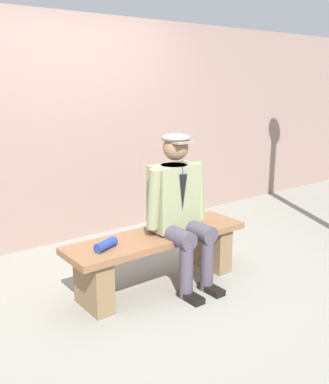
# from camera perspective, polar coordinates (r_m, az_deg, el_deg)

# --- Properties ---
(ground_plane) EXTENTS (30.00, 30.00, 0.00)m
(ground_plane) POSITION_cam_1_polar(r_m,az_deg,el_deg) (3.82, -0.80, -12.12)
(ground_plane) COLOR gray
(bench) EXTENTS (1.61, 0.45, 0.47)m
(bench) POSITION_cam_1_polar(r_m,az_deg,el_deg) (3.69, -0.81, -7.79)
(bench) COLOR brown
(bench) RESTS_ON ground
(seated_man) EXTENTS (0.58, 0.59, 1.29)m
(seated_man) POSITION_cam_1_polar(r_m,az_deg,el_deg) (3.60, 1.95, -1.68)
(seated_man) COLOR gray
(seated_man) RESTS_ON ground
(rolled_magazine) EXTENTS (0.22, 0.14, 0.07)m
(rolled_magazine) POSITION_cam_1_polar(r_m,az_deg,el_deg) (3.33, -7.67, -6.84)
(rolled_magazine) COLOR navy
(rolled_magazine) RESTS_ON bench
(stadium_wall) EXTENTS (12.00, 0.24, 2.38)m
(stadium_wall) POSITION_cam_1_polar(r_m,az_deg,el_deg) (4.84, -12.43, 7.92)
(stadium_wall) COLOR gray
(stadium_wall) RESTS_ON ground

